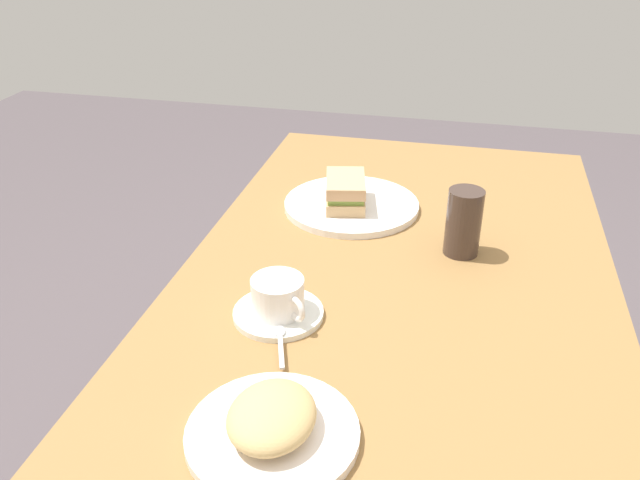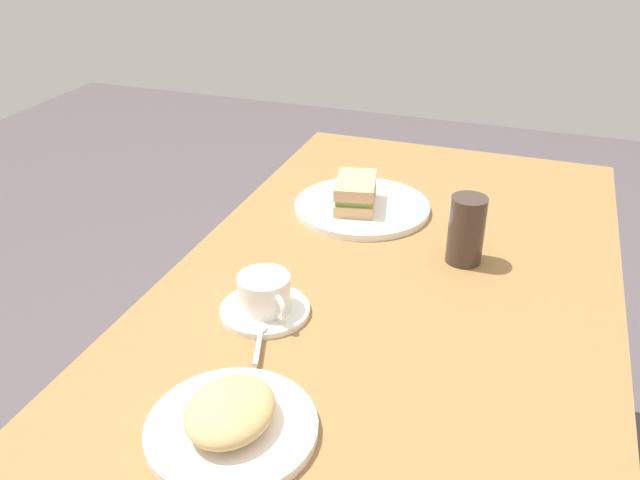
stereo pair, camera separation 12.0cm
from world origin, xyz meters
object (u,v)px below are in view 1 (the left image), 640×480
object	(u,v)px
sandwich_plate	(351,205)
sandwich_front	(345,191)
coffee_saucer	(278,313)
spoon	(280,339)
drinking_glass	(464,222)
dining_table	(396,307)
coffee_cup	(278,295)
side_plate	(273,434)

from	to	relation	value
sandwich_plate	sandwich_front	bearing A→B (deg)	144.41
coffee_saucer	spoon	size ratio (longest dim) A/B	1.47
sandwich_plate	drinking_glass	distance (m)	0.27
dining_table	drinking_glass	xyz separation A→B (m)	(0.06, -0.10, 0.16)
coffee_cup	coffee_saucer	bearing A→B (deg)	51.38
dining_table	coffee_cup	xyz separation A→B (m)	(-0.21, 0.16, 0.14)
dining_table	sandwich_plate	bearing A→B (deg)	32.31
dining_table	drinking_glass	world-z (taller)	drinking_glass
sandwich_plate	coffee_saucer	distance (m)	0.41
dining_table	drinking_glass	size ratio (longest dim) A/B	9.95
spoon	drinking_glass	bearing A→B (deg)	-35.73
dining_table	sandwich_front	distance (m)	0.27
sandwich_front	dining_table	bearing A→B (deg)	-143.50
sandwich_plate	coffee_cup	bearing A→B (deg)	174.57
sandwich_front	spoon	xyz separation A→B (m)	(-0.47, 0.01, -0.03)
dining_table	coffee_cup	world-z (taller)	coffee_cup
dining_table	sandwich_front	size ratio (longest dim) A/B	9.08
spoon	coffee_cup	bearing A→B (deg)	17.71
drinking_glass	dining_table	bearing A→B (deg)	119.50
sandwich_front	drinking_glass	distance (m)	0.27
sandwich_front	drinking_glass	xyz separation A→B (m)	(-0.12, -0.24, 0.02)
dining_table	coffee_saucer	xyz separation A→B (m)	(-0.21, 0.17, 0.10)
coffee_cup	side_plate	xyz separation A→B (m)	(-0.25, -0.06, -0.03)
coffee_saucer	spoon	world-z (taller)	spoon
sandwich_front	coffee_cup	distance (m)	0.40
spoon	side_plate	distance (m)	0.18
side_plate	sandwich_plate	bearing A→B (deg)	2.20
spoon	drinking_glass	size ratio (longest dim) A/B	0.78
sandwich_plate	side_plate	distance (m)	0.66
sandwich_front	sandwich_plate	bearing A→B (deg)	-35.59
drinking_glass	coffee_cup	bearing A→B (deg)	135.15
sandwich_front	side_plate	bearing A→B (deg)	-176.82
sandwich_front	coffee_saucer	distance (m)	0.40
drinking_glass	spoon	bearing A→B (deg)	144.27
sandwich_plate	sandwich_front	distance (m)	0.04
dining_table	spoon	xyz separation A→B (m)	(-0.28, 0.14, 0.11)
dining_table	coffee_cup	size ratio (longest dim) A/B	12.79
dining_table	sandwich_plate	world-z (taller)	sandwich_plate
sandwich_front	spoon	size ratio (longest dim) A/B	1.41
coffee_cup	sandwich_plate	bearing A→B (deg)	-5.43
coffee_saucer	drinking_glass	xyz separation A→B (m)	(0.27, -0.27, 0.06)
coffee_cup	spoon	world-z (taller)	coffee_cup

